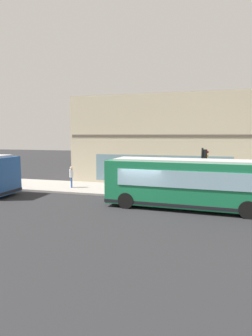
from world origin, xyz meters
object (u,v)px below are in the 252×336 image
object	(u,v)px
traffic_light_near_corner	(204,164)
fire_hydrant	(156,186)
pedestrian_near_building_entrance	(119,177)
pedestrian_by_light_pole	(71,175)
city_bus_nearside	(187,184)
newspaper_vending_box	(160,189)
pedestrian_walking_along_curb	(132,181)

from	to	relation	value
traffic_light_near_corner	fire_hydrant	world-z (taller)	traffic_light_near_corner
traffic_light_near_corner	pedestrian_near_building_entrance	size ratio (longest dim) A/B	2.23
traffic_light_near_corner	pedestrian_by_light_pole	size ratio (longest dim) A/B	1.97
city_bus_nearside	newspaper_vending_box	world-z (taller)	city_bus_nearside
traffic_light_near_corner	pedestrian_walking_along_curb	xyz separation A→B (m)	(0.69, 5.24, -1.56)
traffic_light_near_corner	fire_hydrant	xyz separation A→B (m)	(2.09, 3.66, -2.10)
pedestrian_by_light_pole	traffic_light_near_corner	bearing A→B (deg)	-97.24
city_bus_nearside	pedestrian_walking_along_curb	size ratio (longest dim) A/B	6.41
pedestrian_walking_along_curb	city_bus_nearside	bearing A→B (deg)	-125.64
pedestrian_walking_along_curb	fire_hydrant	bearing A→B (deg)	-48.31
city_bus_nearside	pedestrian_walking_along_curb	distance (m)	5.27
pedestrian_near_building_entrance	newspaper_vending_box	bearing A→B (deg)	-119.22
city_bus_nearside	pedestrian_by_light_pole	size ratio (longest dim) A/B	5.67
city_bus_nearside	pedestrian_walking_along_curb	world-z (taller)	city_bus_nearside
fire_hydrant	newspaper_vending_box	xyz separation A→B (m)	(-1.80, -0.63, 0.09)
city_bus_nearside	pedestrian_near_building_entrance	world-z (taller)	city_bus_nearside
pedestrian_walking_along_curb	newspaper_vending_box	size ratio (longest dim) A/B	1.76
fire_hydrant	city_bus_nearside	bearing A→B (deg)	-148.98
pedestrian_walking_along_curb	pedestrian_near_building_entrance	size ratio (longest dim) A/B	1.00
pedestrian_walking_along_curb	pedestrian_near_building_entrance	distance (m)	2.40
fire_hydrant	pedestrian_walking_along_curb	distance (m)	2.18
pedestrian_walking_along_curb	pedestrian_near_building_entrance	xyz separation A→B (m)	(1.75, 1.63, -0.00)
fire_hydrant	pedestrian_near_building_entrance	size ratio (longest dim) A/B	0.47
newspaper_vending_box	traffic_light_near_corner	bearing A→B (deg)	-95.47
traffic_light_near_corner	newspaper_vending_box	bearing A→B (deg)	84.53
traffic_light_near_corner	fire_hydrant	size ratio (longest dim) A/B	4.76
traffic_light_near_corner	pedestrian_near_building_entrance	bearing A→B (deg)	70.47
traffic_light_near_corner	pedestrian_walking_along_curb	size ratio (longest dim) A/B	2.23
traffic_light_near_corner	newspaper_vending_box	xyz separation A→B (m)	(0.29, 3.04, -2.00)
pedestrian_by_light_pole	pedestrian_near_building_entrance	bearing A→B (deg)	-74.30
pedestrian_by_light_pole	newspaper_vending_box	bearing A→B (deg)	-97.93
fire_hydrant	traffic_light_near_corner	bearing A→B (deg)	-119.71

